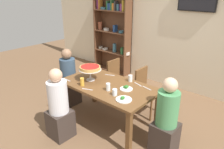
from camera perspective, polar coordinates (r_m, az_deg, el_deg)
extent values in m
plane|color=brown|center=(3.89, -0.99, -12.66)|extent=(12.00, 12.00, 0.00)
cube|color=beige|center=(5.11, 16.05, 12.08)|extent=(8.00, 0.12, 2.80)
cube|color=brown|center=(3.53, -1.07, -3.02)|extent=(1.58, 0.88, 0.04)
cube|color=brown|center=(3.96, -12.73, -6.60)|extent=(0.07, 0.07, 0.70)
cube|color=brown|center=(3.07, 4.51, -15.46)|extent=(0.07, 0.07, 0.70)
cube|color=brown|center=(4.40, -4.76, -3.11)|extent=(0.07, 0.07, 0.70)
cube|color=brown|center=(3.61, 11.93, -9.58)|extent=(0.07, 0.07, 0.70)
cube|color=brown|center=(6.23, -3.78, 11.75)|extent=(0.03, 0.30, 2.20)
cube|color=brown|center=(5.54, 4.25, 10.43)|extent=(0.03, 0.30, 2.20)
cube|color=brown|center=(5.98, 0.93, 11.35)|extent=(1.10, 0.02, 2.20)
cube|color=brown|center=(6.17, 0.01, 1.19)|extent=(1.04, 0.28, 0.02)
cube|color=brown|center=(6.00, 0.01, 6.10)|extent=(1.04, 0.28, 0.02)
cube|color=brown|center=(5.87, 0.01, 11.27)|extent=(1.04, 0.28, 0.02)
cube|color=brown|center=(5.79, 0.01, 16.62)|extent=(1.04, 0.28, 0.02)
cylinder|color=beige|center=(6.27, -3.03, 7.19)|extent=(0.12, 0.12, 0.06)
cylinder|color=silver|center=(6.16, -1.84, 6.85)|extent=(0.15, 0.15, 0.05)
cylinder|color=#3D7084|center=(5.91, 0.68, 7.10)|extent=(0.10, 0.10, 0.22)
cube|color=#2D6B38|center=(5.73, 2.92, 6.34)|extent=(0.07, 0.13, 0.17)
cylinder|color=silver|center=(5.68, 3.90, 5.61)|extent=(0.16, 0.16, 0.07)
cylinder|color=brown|center=(6.14, -3.17, 12.85)|extent=(0.12, 0.12, 0.21)
cylinder|color=silver|center=(6.00, -1.53, 11.92)|extent=(0.15, 0.15, 0.06)
cube|color=navy|center=(5.78, 0.87, 12.11)|extent=(0.06, 0.13, 0.18)
cylinder|color=#3D7084|center=(5.66, 2.46, 11.29)|extent=(0.13, 0.13, 0.06)
cube|color=#7A3370|center=(6.10, -3.50, 18.10)|extent=(0.06, 0.13, 0.24)
cube|color=orange|center=(6.06, -3.09, 18.16)|extent=(0.05, 0.13, 0.26)
cylinder|color=#3D7084|center=(5.99, -2.30, 17.20)|extent=(0.16, 0.16, 0.06)
cube|color=#2D6B38|center=(5.87, -1.08, 17.92)|extent=(0.05, 0.10, 0.23)
cube|color=navy|center=(5.84, -0.69, 17.59)|extent=(0.04, 0.13, 0.16)
cube|color=navy|center=(5.81, -0.27, 17.61)|extent=(0.05, 0.13, 0.17)
cube|color=#2D6B38|center=(5.77, 0.15, 17.93)|extent=(0.04, 0.13, 0.24)
cube|color=orange|center=(5.73, 0.60, 17.56)|extent=(0.06, 0.13, 0.18)
cube|color=#3D3838|center=(5.69, 1.06, 17.79)|extent=(0.04, 0.13, 0.23)
cylinder|color=#3D7084|center=(5.66, 1.59, 17.39)|extent=(0.08, 0.08, 0.15)
cube|color=#7A3370|center=(5.57, 2.73, 17.39)|extent=(0.06, 0.13, 0.17)
cube|color=#B7932D|center=(5.53, 3.25, 17.78)|extent=(0.05, 0.13, 0.26)
cylinder|color=silver|center=(5.48, 3.99, 17.07)|extent=(0.10, 0.10, 0.13)
cube|color=#382D28|center=(3.57, -13.48, -12.57)|extent=(0.34, 0.34, 0.45)
cylinder|color=silver|center=(3.32, -14.20, -5.81)|extent=(0.30, 0.30, 0.50)
sphere|color=tan|center=(3.18, -14.79, -0.22)|extent=(0.20, 0.20, 0.20)
cube|color=#382D28|center=(3.30, 13.73, -15.86)|extent=(0.34, 0.34, 0.45)
cylinder|color=#4C935B|center=(3.03, 14.54, -8.74)|extent=(0.30, 0.30, 0.50)
sphere|color=beige|center=(2.87, 15.21, -2.73)|extent=(0.20, 0.20, 0.20)
cube|color=#382D28|center=(4.48, -11.17, -4.78)|extent=(0.34, 0.34, 0.45)
cylinder|color=#33475B|center=(4.29, -11.63, 0.89)|extent=(0.30, 0.30, 0.50)
sphere|color=#846047|center=(4.17, -12.00, 5.38)|extent=(0.20, 0.20, 0.20)
cube|color=brown|center=(3.99, 9.69, -4.84)|extent=(0.40, 0.40, 0.04)
cube|color=brown|center=(3.98, 7.71, -1.14)|extent=(0.04, 0.36, 0.42)
cylinder|color=brown|center=(4.16, 12.84, -7.44)|extent=(0.04, 0.04, 0.41)
cylinder|color=brown|center=(3.89, 10.30, -9.44)|extent=(0.04, 0.04, 0.41)
cylinder|color=brown|center=(4.31, 8.77, -6.02)|extent=(0.04, 0.04, 0.41)
cylinder|color=brown|center=(4.05, 6.05, -7.82)|extent=(0.04, 0.04, 0.41)
cube|color=brown|center=(4.36, 2.15, -2.09)|extent=(0.40, 0.40, 0.04)
cube|color=brown|center=(4.38, 0.36, 1.28)|extent=(0.04, 0.36, 0.42)
cylinder|color=brown|center=(4.49, 5.26, -4.62)|extent=(0.04, 0.04, 0.41)
cylinder|color=brown|center=(4.24, 2.45, -6.24)|extent=(0.04, 0.04, 0.41)
cylinder|color=brown|center=(4.68, 1.80, -3.36)|extent=(0.04, 0.04, 0.41)
cylinder|color=brown|center=(4.44, -1.08, -4.83)|extent=(0.04, 0.04, 0.41)
cylinder|color=silver|center=(3.71, -5.72, -1.36)|extent=(0.15, 0.15, 0.01)
cylinder|color=silver|center=(3.68, -5.77, -0.01)|extent=(0.03, 0.03, 0.18)
cylinder|color=silver|center=(3.64, -5.83, 1.33)|extent=(0.38, 0.38, 0.01)
cylinder|color=tan|center=(3.63, -5.85, 1.76)|extent=(0.35, 0.35, 0.05)
cylinder|color=maroon|center=(3.62, -5.86, 2.16)|extent=(0.32, 0.32, 0.00)
cylinder|color=white|center=(3.37, 3.80, -3.83)|extent=(0.20, 0.20, 0.01)
sphere|color=#2D7028|center=(3.38, 3.28, -3.28)|extent=(0.04, 0.04, 0.04)
sphere|color=#2D7028|center=(3.36, 3.83, -3.26)|extent=(0.06, 0.06, 0.06)
sphere|color=#2D7028|center=(3.39, 4.17, -3.19)|extent=(0.04, 0.04, 0.04)
cylinder|color=white|center=(3.06, 3.17, -6.65)|extent=(0.23, 0.23, 0.01)
sphere|color=#2D7028|center=(3.05, 3.01, -6.13)|extent=(0.04, 0.04, 0.04)
sphere|color=#2D7028|center=(3.03, 2.71, -6.23)|extent=(0.05, 0.05, 0.05)
cylinder|color=white|center=(4.10, -6.86, 0.90)|extent=(0.22, 0.22, 0.01)
sphere|color=#2D7028|center=(4.09, -6.26, 1.38)|extent=(0.05, 0.05, 0.05)
sphere|color=#2D7028|center=(4.07, -7.28, 1.31)|extent=(0.06, 0.06, 0.06)
sphere|color=#2D7028|center=(4.14, -6.75, 1.52)|extent=(0.04, 0.04, 0.04)
sphere|color=#2D7028|center=(4.05, -7.31, 1.08)|extent=(0.05, 0.05, 0.05)
cylinder|color=gold|center=(3.50, -7.95, -1.93)|extent=(0.07, 0.07, 0.13)
cylinder|color=white|center=(3.63, 4.90, -1.02)|extent=(0.07, 0.07, 0.11)
cylinder|color=white|center=(3.16, 0.73, -4.74)|extent=(0.07, 0.07, 0.10)
cylinder|color=white|center=(3.30, -1.03, -3.33)|extent=(0.07, 0.07, 0.12)
cube|color=silver|center=(3.90, -0.54, -0.14)|extent=(0.17, 0.08, 0.00)
cube|color=silver|center=(3.56, 6.89, -2.59)|extent=(0.18, 0.07, 0.00)
cube|color=silver|center=(3.78, -11.91, -1.38)|extent=(0.18, 0.02, 0.00)
cube|color=silver|center=(3.44, 9.24, -3.60)|extent=(0.18, 0.05, 0.00)
cube|color=silver|center=(3.38, -6.58, -3.93)|extent=(0.17, 0.08, 0.00)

